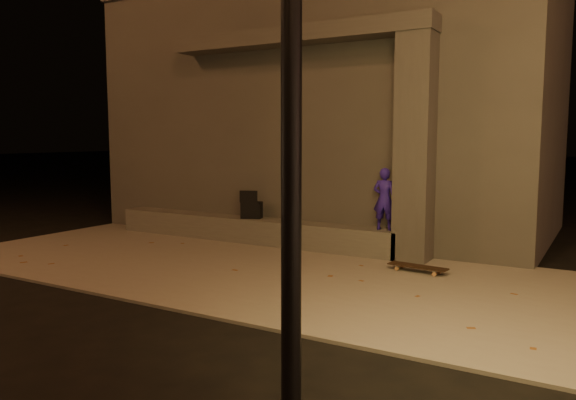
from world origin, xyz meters
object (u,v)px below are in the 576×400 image
Objects in this scene: skateboard at (418,267)px; skateboarder at (384,199)px; column at (415,149)px; backpack at (252,209)px.

skateboarder is at bearing 142.93° from skateboard.
skateboarder reaches higher than skateboard.
column is 1.93m from skateboard.
skateboarder is 2.66m from backpack.
column reaches higher than backpack.
skateboard is (0.34, -0.80, -1.72)m from column.
skateboarder is 1.93× the size of backpack.
backpack reaches higher than skateboard.
backpack is at bearing -4.95° from skateboarder.
skateboarder is 1.46m from skateboard.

